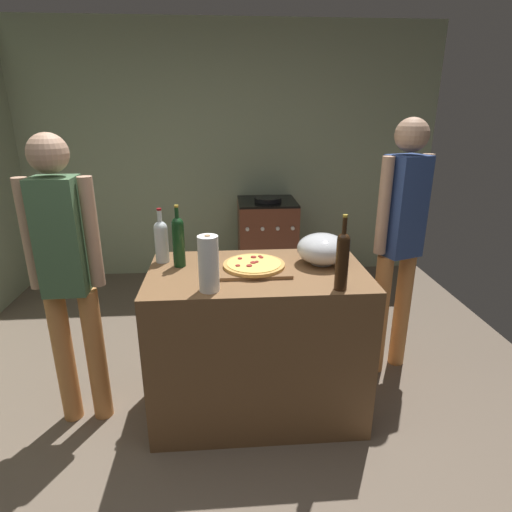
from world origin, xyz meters
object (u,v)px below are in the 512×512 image
at_px(wine_bottle_amber, 342,259).
at_px(person_in_red, 400,233).
at_px(stove, 267,242).
at_px(wine_bottle_green, 178,240).
at_px(person_in_stripes, 66,268).
at_px(pizza, 254,265).
at_px(paper_towel_roll, 209,264).
at_px(mixing_bowl, 322,249).
at_px(wine_bottle_clear, 161,239).

xyz_separation_m(wine_bottle_amber, person_in_red, (0.57, 0.65, -0.07)).
distance_m(stove, person_in_red, 1.86).
bearing_deg(wine_bottle_green, stove, 69.58).
bearing_deg(wine_bottle_green, person_in_stripes, -167.84).
distance_m(pizza, person_in_red, 1.05).
xyz_separation_m(wine_bottle_green, person_in_red, (1.41, 0.25, -0.06)).
bearing_deg(paper_towel_roll, person_in_red, 26.55).
distance_m(paper_towel_roll, wine_bottle_green, 0.40).
height_order(wine_bottle_amber, person_in_stripes, person_in_stripes).
bearing_deg(pizza, wine_bottle_green, 167.34).
bearing_deg(person_in_stripes, pizza, 1.82).
xyz_separation_m(stove, person_in_stripes, (-1.29, -2.01, 0.52)).
xyz_separation_m(mixing_bowl, wine_bottle_amber, (0.01, -0.37, 0.07)).
relative_size(paper_towel_roll, stove, 0.31).
relative_size(wine_bottle_clear, wine_bottle_amber, 0.84).
xyz_separation_m(person_in_stripes, person_in_red, (2.00, 0.38, 0.04)).
relative_size(wine_bottle_green, wine_bottle_amber, 0.93).
bearing_deg(person_in_stripes, wine_bottle_amber, -10.71).
xyz_separation_m(stove, person_in_red, (0.71, -1.63, 0.56)).
height_order(paper_towel_roll, wine_bottle_amber, wine_bottle_amber).
bearing_deg(person_in_stripes, paper_towel_roll, -16.84).
xyz_separation_m(pizza, person_in_red, (0.98, 0.35, 0.06)).
distance_m(wine_bottle_clear, person_in_stripes, 0.53).
bearing_deg(paper_towel_roll, person_in_stripes, 163.16).
distance_m(pizza, mixing_bowl, 0.41).
height_order(stove, person_in_red, person_in_red).
distance_m(wine_bottle_green, wine_bottle_clear, 0.14).
height_order(paper_towel_roll, person_in_red, person_in_red).
bearing_deg(wine_bottle_amber, pizza, 143.90).
xyz_separation_m(wine_bottle_green, person_in_stripes, (-0.59, -0.13, -0.10)).
bearing_deg(person_in_red, stove, 113.45).
xyz_separation_m(wine_bottle_clear, person_in_stripes, (-0.48, -0.21, -0.08)).
bearing_deg(mixing_bowl, wine_bottle_amber, -88.30).
xyz_separation_m(paper_towel_roll, wine_bottle_clear, (-0.29, 0.44, -0.01)).
distance_m(mixing_bowl, stove, 1.99).
height_order(wine_bottle_green, stove, wine_bottle_green).
height_order(mixing_bowl, paper_towel_roll, paper_towel_roll).
relative_size(wine_bottle_amber, person_in_stripes, 0.23).
height_order(pizza, wine_bottle_green, wine_bottle_green).
bearing_deg(pizza, wine_bottle_clear, 161.59).
bearing_deg(stove, wine_bottle_clear, -114.19).
xyz_separation_m(pizza, wine_bottle_clear, (-0.53, 0.18, 0.11)).
relative_size(pizza, wine_bottle_amber, 0.90).
bearing_deg(wine_bottle_clear, stove, 65.81).
xyz_separation_m(paper_towel_roll, stove, (0.52, 2.24, -0.61)).
relative_size(mixing_bowl, wine_bottle_clear, 0.91).
bearing_deg(person_in_red, wine_bottle_green, -169.84).
bearing_deg(mixing_bowl, stove, 93.81).
xyz_separation_m(wine_bottle_clear, stove, (0.81, 1.80, -0.60)).
distance_m(wine_bottle_amber, stove, 2.37).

